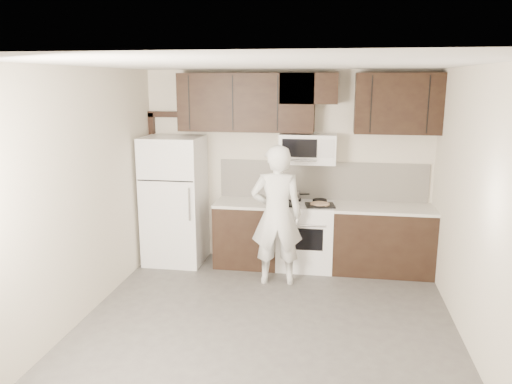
% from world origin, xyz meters
% --- Properties ---
extents(floor, '(4.50, 4.50, 0.00)m').
position_xyz_m(floor, '(0.00, 0.00, 0.00)').
color(floor, '#4B4947').
rests_on(floor, ground).
extents(back_wall, '(4.00, 0.00, 4.00)m').
position_xyz_m(back_wall, '(0.00, 2.25, 1.35)').
color(back_wall, beige).
rests_on(back_wall, ground).
extents(ceiling, '(4.50, 4.50, 0.00)m').
position_xyz_m(ceiling, '(0.00, 0.00, 2.70)').
color(ceiling, white).
rests_on(ceiling, back_wall).
extents(counter_run, '(2.95, 0.64, 0.91)m').
position_xyz_m(counter_run, '(0.60, 1.94, 0.46)').
color(counter_run, black).
rests_on(counter_run, floor).
extents(stove, '(0.76, 0.66, 0.94)m').
position_xyz_m(stove, '(0.30, 1.94, 0.46)').
color(stove, white).
rests_on(stove, floor).
extents(backsplash, '(2.90, 0.02, 0.54)m').
position_xyz_m(backsplash, '(0.50, 2.24, 1.18)').
color(backsplash, silver).
rests_on(backsplash, counter_run).
extents(upper_cabinets, '(3.48, 0.35, 0.78)m').
position_xyz_m(upper_cabinets, '(0.21, 2.08, 2.28)').
color(upper_cabinets, black).
rests_on(upper_cabinets, back_wall).
extents(microwave, '(0.76, 0.42, 0.40)m').
position_xyz_m(microwave, '(0.30, 2.06, 1.65)').
color(microwave, white).
rests_on(microwave, upper_cabinets).
extents(refrigerator, '(0.80, 0.76, 1.80)m').
position_xyz_m(refrigerator, '(-1.55, 1.89, 0.90)').
color(refrigerator, white).
rests_on(refrigerator, floor).
extents(door_trim, '(0.50, 0.08, 2.12)m').
position_xyz_m(door_trim, '(-1.92, 2.21, 1.25)').
color(door_trim, black).
rests_on(door_trim, floor).
extents(saucepan, '(0.31, 0.18, 0.17)m').
position_xyz_m(saucepan, '(0.12, 2.09, 0.98)').
color(saucepan, silver).
rests_on(saucepan, stove).
extents(baking_tray, '(0.42, 0.34, 0.02)m').
position_xyz_m(baking_tray, '(0.49, 1.84, 0.92)').
color(baking_tray, black).
rests_on(baking_tray, counter_run).
extents(pizza, '(0.29, 0.29, 0.02)m').
position_xyz_m(pizza, '(0.49, 1.84, 0.94)').
color(pizza, '#D6B690').
rests_on(pizza, baking_tray).
extents(person, '(0.70, 0.51, 1.79)m').
position_xyz_m(person, '(-0.03, 1.34, 0.90)').
color(person, silver).
rests_on(person, floor).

